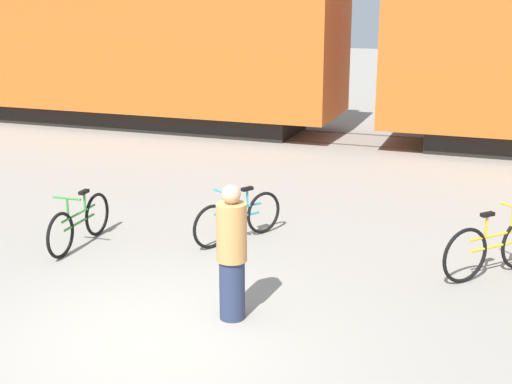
% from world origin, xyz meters
% --- Properties ---
extents(ground_plane, '(80.00, 80.00, 0.00)m').
position_xyz_m(ground_plane, '(0.00, 0.00, 0.00)').
color(ground_plane, gray).
extents(freight_train, '(29.09, 2.95, 5.00)m').
position_xyz_m(freight_train, '(0.00, 11.51, 2.60)').
color(freight_train, black).
rests_on(freight_train, ground_plane).
extents(rail_near, '(41.09, 0.07, 0.01)m').
position_xyz_m(rail_near, '(0.00, 10.79, 0.01)').
color(rail_near, '#4C4238').
rests_on(rail_near, ground_plane).
extents(rail_far, '(41.09, 0.07, 0.01)m').
position_xyz_m(rail_far, '(0.00, 12.23, 0.01)').
color(rail_far, '#4C4238').
rests_on(rail_far, ground_plane).
extents(bicycle_yellow, '(1.27, 1.38, 0.96)m').
position_xyz_m(bicycle_yellow, '(3.56, 3.17, 0.40)').
color(bicycle_yellow, black).
rests_on(bicycle_yellow, ground_plane).
extents(bicycle_teal, '(0.89, 1.54, 0.85)m').
position_xyz_m(bicycle_teal, '(-0.23, 3.32, 0.36)').
color(bicycle_teal, black).
rests_on(bicycle_teal, ground_plane).
extents(bicycle_green, '(0.46, 1.73, 0.85)m').
position_xyz_m(bicycle_green, '(-2.41, 2.28, 0.37)').
color(bicycle_green, black).
rests_on(bicycle_green, ground_plane).
extents(person_in_tan, '(0.36, 0.36, 1.65)m').
position_xyz_m(person_in_tan, '(0.68, 0.75, 0.82)').
color(person_in_tan, '#283351').
rests_on(person_in_tan, ground_plane).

